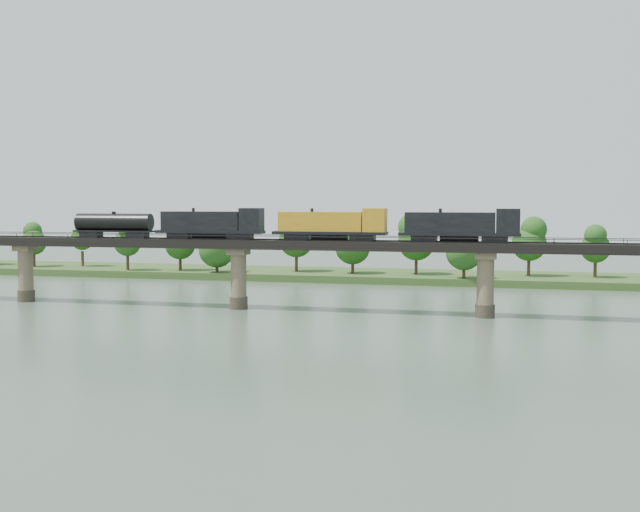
# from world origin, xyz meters

# --- Properties ---
(ground) EXTENTS (400.00, 400.00, 0.00)m
(ground) POSITION_xyz_m (0.00, 0.00, 0.00)
(ground) COLOR #3C4D3E
(ground) RESTS_ON ground
(far_bank) EXTENTS (300.00, 24.00, 1.60)m
(far_bank) POSITION_xyz_m (0.00, 85.00, 0.80)
(far_bank) COLOR #2E4A1D
(far_bank) RESTS_ON ground
(bridge) EXTENTS (236.00, 30.00, 11.50)m
(bridge) POSITION_xyz_m (0.00, 30.00, 5.46)
(bridge) COLOR #473A2D
(bridge) RESTS_ON ground
(bridge_superstructure) EXTENTS (220.00, 4.90, 0.75)m
(bridge_superstructure) POSITION_xyz_m (0.00, 30.00, 11.79)
(bridge_superstructure) COLOR black
(bridge_superstructure) RESTS_ON bridge
(far_treeline) EXTENTS (289.06, 17.54, 13.60)m
(far_treeline) POSITION_xyz_m (-8.21, 80.52, 8.83)
(far_treeline) COLOR #382619
(far_treeline) RESTS_ON far_bank
(freight_train) EXTENTS (75.05, 2.92, 5.17)m
(freight_train) POSITION_xyz_m (8.84, 30.00, 13.97)
(freight_train) COLOR black
(freight_train) RESTS_ON bridge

